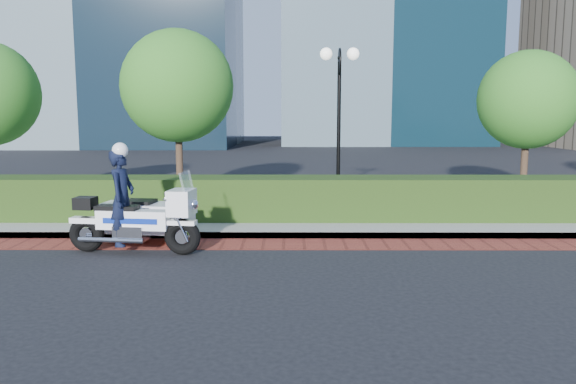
{
  "coord_description": "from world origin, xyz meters",
  "views": [
    {
      "loc": [
        -0.29,
        -9.72,
        2.63
      ],
      "look_at": [
        -0.33,
        2.1,
        1.0
      ],
      "focal_mm": 35.0,
      "sensor_mm": 36.0,
      "label": 1
    }
  ],
  "objects_px": {
    "tree_b": "(177,86)",
    "lamppost": "(339,102)",
    "police_motorcycle": "(136,213)",
    "tree_c": "(528,100)"
  },
  "relations": [
    {
      "from": "lamppost",
      "to": "tree_b",
      "type": "bearing_deg",
      "value": 163.89
    },
    {
      "from": "lamppost",
      "to": "police_motorcycle",
      "type": "xyz_separation_m",
      "value": [
        -4.32,
        -4.07,
        -2.23
      ]
    },
    {
      "from": "police_motorcycle",
      "to": "tree_b",
      "type": "bearing_deg",
      "value": 99.18
    },
    {
      "from": "lamppost",
      "to": "tree_b",
      "type": "distance_m",
      "value": 4.71
    },
    {
      "from": "tree_b",
      "to": "police_motorcycle",
      "type": "relative_size",
      "value": 1.87
    },
    {
      "from": "tree_b",
      "to": "police_motorcycle",
      "type": "height_order",
      "value": "tree_b"
    },
    {
      "from": "lamppost",
      "to": "tree_c",
      "type": "relative_size",
      "value": 0.98
    },
    {
      "from": "tree_b",
      "to": "lamppost",
      "type": "bearing_deg",
      "value": -16.11
    },
    {
      "from": "tree_c",
      "to": "police_motorcycle",
      "type": "bearing_deg",
      "value": -151.33
    },
    {
      "from": "lamppost",
      "to": "police_motorcycle",
      "type": "bearing_deg",
      "value": -136.71
    }
  ]
}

